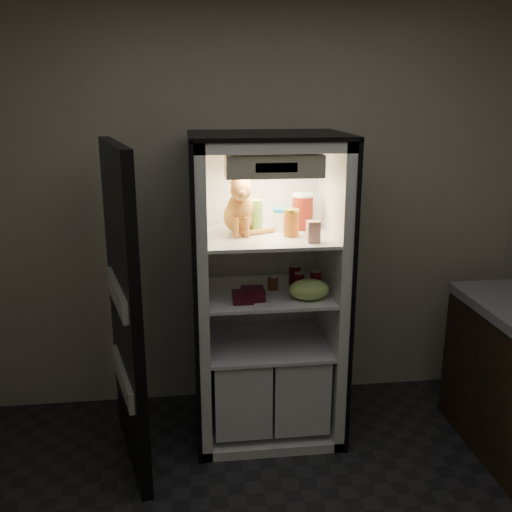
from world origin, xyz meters
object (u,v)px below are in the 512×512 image
Objects in this scene: parmesan_shaker at (256,216)px; mayo_tub at (281,220)px; condiment_jar at (273,282)px; soda_can_c at (299,282)px; soda_can_b at (316,281)px; pepper_jar at (302,211)px; berry_box_right at (253,294)px; refrigerator at (266,310)px; cream_carton at (313,232)px; salsa_jar at (291,223)px; soda_can_a at (295,275)px; grape_bag at (309,289)px; tabby_cat at (240,211)px; berry_box_left at (243,297)px.

parmesan_shaker reaches higher than mayo_tub.
mayo_tub is 1.51× the size of condiment_jar.
soda_can_b is at bearing -10.23° from soda_can_c.
berry_box_right is (-0.33, -0.25, -0.43)m from pepper_jar.
cream_carton is (0.23, -0.26, 0.56)m from refrigerator.
soda_can_a is at bearing 68.64° from salsa_jar.
grape_bag is (0.04, -0.25, -0.01)m from soda_can_a.
cream_carton is 1.07× the size of soda_can_c.
refrigerator is 14.27× the size of soda_can_a.
tabby_cat is 2.84× the size of berry_box_right.
soda_can_a is at bearing 5.23° from refrigerator.
salsa_jar reaches higher than mayo_tub.
soda_can_c is (0.10, -0.10, -0.36)m from mayo_tub.
tabby_cat is 0.61m from grape_bag.
berry_box_left is at bearing -162.88° from soda_can_b.
cream_carton reaches higher than berry_box_right.
parmesan_shaker is 1.67× the size of cream_carton.
tabby_cat reaches higher than berry_box_left.
tabby_cat is 0.62m from soda_can_b.
condiment_jar is at bearing 48.43° from berry_box_right.
soda_can_a is 0.15m from soda_can_b.
tabby_cat is 0.49m from berry_box_right.
berry_box_right is (0.06, -0.18, -0.46)m from tabby_cat.
parmesan_shaker is 0.53m from grape_bag.
refrigerator is 0.28m from berry_box_right.
pepper_jar reaches higher than condiment_jar.
pepper_jar reaches higher than salsa_jar.
soda_can_c is 0.47× the size of grape_bag.
parmesan_shaker reaches higher than berry_box_right.
tabby_cat is at bearing 87.96° from berry_box_left.
refrigerator reaches higher than condiment_jar.
tabby_cat is 0.48m from condiment_jar.
soda_can_a is at bearing 5.68° from tabby_cat.
parmesan_shaker reaches higher than grape_bag.
soda_can_a is 1.47× the size of condiment_jar.
parmesan_shaker is (0.10, 0.01, -0.04)m from tabby_cat.
soda_can_a is 1.19× the size of soda_can_c.
refrigerator is 11.74× the size of salsa_jar.
mayo_tub is (0.25, 0.04, -0.07)m from tabby_cat.
condiment_jar is (0.04, -0.04, 0.19)m from refrigerator.
berry_box_right is (-0.30, -0.12, -0.02)m from soda_can_c.
parmesan_shaker is 1.51× the size of soda_can_a.
salsa_jar is 1.34× the size of cream_carton.
grape_bag is (-0.01, 0.03, -0.35)m from cream_carton.
berry_box_left is (-0.17, -0.23, 0.18)m from refrigerator.
parmesan_shaker is 0.42m from condiment_jar.
parmesan_shaker is at bearing 165.56° from condiment_jar.
berry_box_left is at bearing -125.98° from refrigerator.
refrigerator reaches higher than grape_bag.
pepper_jar reaches higher than soda_can_b.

